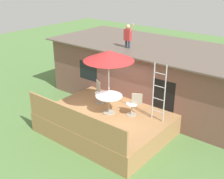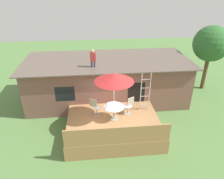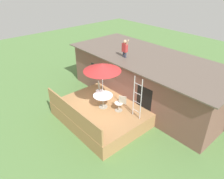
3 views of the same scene
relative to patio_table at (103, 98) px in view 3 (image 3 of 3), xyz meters
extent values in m
plane|color=#567F42|center=(-0.04, 0.00, -1.39)|extent=(40.00, 40.00, 0.00)
cube|color=brown|center=(-0.04, 3.60, -0.03)|extent=(10.00, 4.00, 2.72)
cube|color=#66564C|center=(-0.04, 3.60, 1.36)|extent=(10.50, 4.50, 0.06)
cube|color=black|center=(-2.60, 1.61, 0.16)|extent=(1.10, 0.03, 0.90)
cube|color=black|center=(1.49, 1.61, -0.34)|extent=(1.00, 0.03, 2.00)
cube|color=#A87A4C|center=(-0.04, 0.00, -0.99)|extent=(4.77, 3.90, 0.80)
cube|color=#A87A4C|center=(-0.04, -1.90, -0.14)|extent=(4.67, 0.08, 0.90)
cylinder|color=#A59E8C|center=(0.00, 0.00, -0.57)|extent=(0.48, 0.48, 0.03)
cylinder|color=#A59E8C|center=(0.00, 0.00, -0.22)|extent=(0.07, 0.07, 0.71)
cylinder|color=silver|center=(0.00, 0.00, 0.14)|extent=(1.04, 1.04, 0.03)
cylinder|color=silver|center=(0.00, 0.00, 0.61)|extent=(0.04, 0.04, 2.40)
cone|color=red|center=(0.00, 0.00, 1.76)|extent=(1.90, 1.90, 0.38)
cylinder|color=silver|center=(1.53, 0.72, 0.51)|extent=(0.04, 0.04, 2.20)
cylinder|color=silver|center=(2.01, 0.72, 0.51)|extent=(0.04, 0.04, 2.20)
cylinder|color=silver|center=(1.77, 0.72, -0.24)|extent=(0.48, 0.03, 0.03)
cylinder|color=silver|center=(1.77, 0.72, 0.26)|extent=(0.48, 0.03, 0.03)
cylinder|color=silver|center=(1.77, 0.72, 0.76)|extent=(0.48, 0.03, 0.03)
cylinder|color=silver|center=(1.77, 0.72, 1.26)|extent=(0.48, 0.03, 0.03)
cylinder|color=#33384C|center=(-1.02, 2.46, 1.56)|extent=(0.10, 0.10, 0.34)
cylinder|color=#33384C|center=(-0.86, 2.46, 1.56)|extent=(0.10, 0.10, 0.34)
cube|color=#B73333|center=(-0.94, 2.46, 1.98)|extent=(0.32, 0.20, 0.50)
sphere|color=tan|center=(-0.94, 2.46, 2.34)|extent=(0.20, 0.20, 0.20)
cylinder|color=tan|center=(-0.76, 2.46, 2.28)|extent=(0.26, 0.08, 0.44)
cylinder|color=#A59E8C|center=(-0.87, 0.46, -0.58)|extent=(0.40, 0.40, 0.02)
cylinder|color=#A59E8C|center=(-0.87, 0.46, -0.36)|extent=(0.06, 0.06, 0.44)
cylinder|color=silver|center=(-0.87, 0.46, -0.13)|extent=(0.44, 0.44, 0.04)
cube|color=#A59E8C|center=(-1.05, 0.56, 0.11)|extent=(0.37, 0.22, 0.44)
cylinder|color=#A59E8C|center=(0.79, 0.42, -0.58)|extent=(0.40, 0.40, 0.02)
cylinder|color=#A59E8C|center=(0.79, 0.42, -0.36)|extent=(0.06, 0.06, 0.44)
cylinder|color=silver|center=(0.79, 0.42, -0.13)|extent=(0.44, 0.44, 0.04)
cube|color=#A59E8C|center=(0.96, 0.51, 0.11)|extent=(0.37, 0.22, 0.44)
camera|label=1|loc=(6.57, -7.94, 4.76)|focal=46.89mm
camera|label=2|loc=(-1.02, -8.98, 5.81)|focal=33.67mm
camera|label=3|loc=(7.46, -5.94, 5.91)|focal=33.88mm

